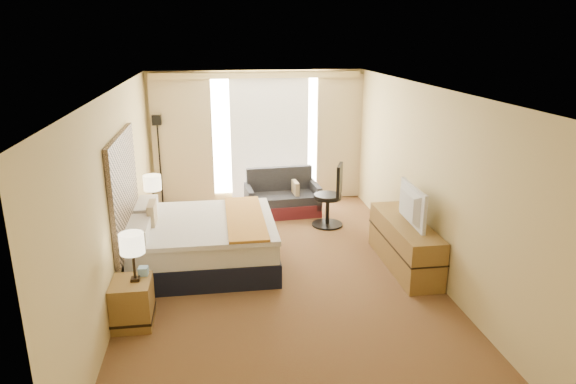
{
  "coord_description": "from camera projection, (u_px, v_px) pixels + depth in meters",
  "views": [
    {
      "loc": [
        -0.85,
        -6.57,
        3.28
      ],
      "look_at": [
        0.18,
        0.4,
        1.09
      ],
      "focal_mm": 32.0,
      "sensor_mm": 36.0,
      "label": 1
    }
  ],
  "objects": [
    {
      "name": "floor",
      "position": [
        280.0,
        274.0,
        7.3
      ],
      "size": [
        4.2,
        7.0,
        0.02
      ],
      "primitive_type": "cube",
      "color": "#531F17",
      "rests_on": "ground"
    },
    {
      "name": "ceiling",
      "position": [
        279.0,
        89.0,
        6.53
      ],
      "size": [
        4.2,
        7.0,
        0.02
      ],
      "primitive_type": "cube",
      "color": "white",
      "rests_on": "wall_back"
    },
    {
      "name": "wall_back",
      "position": [
        257.0,
        137.0,
        10.22
      ],
      "size": [
        4.2,
        0.02,
        2.6
      ],
      "primitive_type": "cube",
      "color": "#D1BD7F",
      "rests_on": "ground"
    },
    {
      "name": "wall_front",
      "position": [
        344.0,
        327.0,
        3.61
      ],
      "size": [
        4.2,
        0.02,
        2.6
      ],
      "primitive_type": "cube",
      "color": "#D1BD7F",
      "rests_on": "ground"
    },
    {
      "name": "wall_left",
      "position": [
        119.0,
        193.0,
        6.63
      ],
      "size": [
        0.02,
        7.0,
        2.6
      ],
      "primitive_type": "cube",
      "color": "#D1BD7F",
      "rests_on": "ground"
    },
    {
      "name": "wall_right",
      "position": [
        427.0,
        180.0,
        7.21
      ],
      "size": [
        0.02,
        7.0,
        2.6
      ],
      "primitive_type": "cube",
      "color": "#D1BD7F",
      "rests_on": "ground"
    },
    {
      "name": "headboard",
      "position": [
        124.0,
        190.0,
        6.83
      ],
      "size": [
        0.06,
        1.85,
        1.5
      ],
      "primitive_type": "cube",
      "color": "black",
      "rests_on": "wall_left"
    },
    {
      "name": "nightstand_left",
      "position": [
        132.0,
        303.0,
        5.97
      ],
      "size": [
        0.45,
        0.52,
        0.55
      ],
      "primitive_type": "cube",
      "color": "olive",
      "rests_on": "floor"
    },
    {
      "name": "nightstand_right",
      "position": [
        154.0,
        226.0,
        8.33
      ],
      "size": [
        0.45,
        0.52,
        0.55
      ],
      "primitive_type": "cube",
      "color": "olive",
      "rests_on": "floor"
    },
    {
      "name": "media_dresser",
      "position": [
        404.0,
        244.0,
        7.45
      ],
      "size": [
        0.5,
        1.8,
        0.7
      ],
      "primitive_type": "cube",
      "color": "olive",
      "rests_on": "floor"
    },
    {
      "name": "window",
      "position": [
        269.0,
        136.0,
        10.22
      ],
      "size": [
        2.3,
        0.02,
        2.3
      ],
      "primitive_type": "cube",
      "color": "white",
      "rests_on": "wall_back"
    },
    {
      "name": "curtains",
      "position": [
        257.0,
        132.0,
        10.08
      ],
      "size": [
        4.12,
        0.19,
        2.56
      ],
      "color": "#C8B08C",
      "rests_on": "floor"
    },
    {
      "name": "bed",
      "position": [
        204.0,
        242.0,
        7.5
      ],
      "size": [
        2.04,
        1.87,
        0.99
      ],
      "color": "black",
      "rests_on": "floor"
    },
    {
      "name": "loveseat",
      "position": [
        282.0,
        199.0,
        9.67
      ],
      "size": [
        1.4,
        0.82,
        0.85
      ],
      "rotation": [
        0.0,
        0.0,
        0.07
      ],
      "color": "#5A1920",
      "rests_on": "floor"
    },
    {
      "name": "floor_lamp",
      "position": [
        158.0,
        143.0,
        9.78
      ],
      "size": [
        0.23,
        0.23,
        1.81
      ],
      "color": "black",
      "rests_on": "floor"
    },
    {
      "name": "desk_chair",
      "position": [
        331.0,
        199.0,
        8.99
      ],
      "size": [
        0.56,
        0.56,
        1.13
      ],
      "rotation": [
        0.0,
        0.0,
        -0.36
      ],
      "color": "black",
      "rests_on": "floor"
    },
    {
      "name": "lamp_left",
      "position": [
        132.0,
        244.0,
        5.78
      ],
      "size": [
        0.28,
        0.28,
        0.59
      ],
      "color": "black",
      "rests_on": "nightstand_left"
    },
    {
      "name": "lamp_right",
      "position": [
        152.0,
        183.0,
        8.11
      ],
      "size": [
        0.28,
        0.28,
        0.59
      ],
      "color": "black",
      "rests_on": "nightstand_right"
    },
    {
      "name": "tissue_box",
      "position": [
        143.0,
        271.0,
        6.04
      ],
      "size": [
        0.11,
        0.11,
        0.1
      ],
      "primitive_type": "cube",
      "rotation": [
        0.0,
        0.0,
        -0.04
      ],
      "color": "#7DA4C1",
      "rests_on": "nightstand_left"
    },
    {
      "name": "telephone",
      "position": [
        161.0,
        211.0,
        8.12
      ],
      "size": [
        0.21,
        0.17,
        0.07
      ],
      "primitive_type": "cube",
      "rotation": [
        0.0,
        0.0,
        -0.11
      ],
      "color": "black",
      "rests_on": "nightstand_right"
    },
    {
      "name": "television",
      "position": [
        406.0,
        205.0,
        7.19
      ],
      "size": [
        0.16,
        0.96,
        0.55
      ],
      "primitive_type": "imported",
      "rotation": [
        0.0,
        0.0,
        1.54
      ],
      "color": "black",
      "rests_on": "media_dresser"
    }
  ]
}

